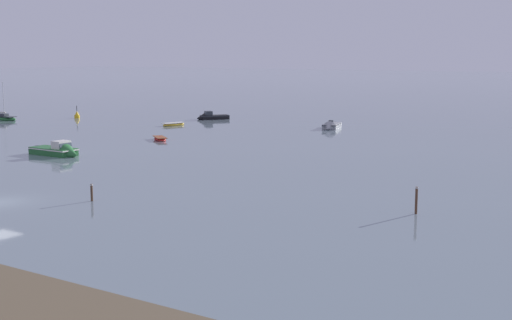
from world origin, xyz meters
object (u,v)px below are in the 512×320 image
object	(u,v)px
motorboat_moored_6	(331,127)
mooring_post_near	(92,193)
channel_buoy	(77,115)
rowboat_moored_1	(160,139)
mooring_post_left	(416,201)
rowboat_moored_5	(174,124)
motorboat_moored_3	(60,152)
sailboat_moored_0	(2,118)
motorboat_moored_2	(210,117)

from	to	relation	value
motorboat_moored_6	mooring_post_near	bearing A→B (deg)	-7.64
motorboat_moored_6	channel_buoy	bearing A→B (deg)	-95.47
rowboat_moored_1	motorboat_moored_6	bearing A→B (deg)	-79.36
mooring_post_left	rowboat_moored_1	bearing A→B (deg)	152.73
rowboat_moored_1	rowboat_moored_5	world-z (taller)	rowboat_moored_5
motorboat_moored_3	motorboat_moored_6	bearing A→B (deg)	74.05
motorboat_moored_6	mooring_post_near	size ratio (longest dim) A/B	4.18
motorboat_moored_3	mooring_post_left	world-z (taller)	mooring_post_left
rowboat_moored_1	mooring_post_near	xyz separation A→B (m)	(20.74, -31.40, 0.47)
sailboat_moored_0	motorboat_moored_2	world-z (taller)	sailboat_moored_0
motorboat_moored_2	mooring_post_near	distance (m)	66.42
motorboat_moored_2	mooring_post_left	size ratio (longest dim) A/B	2.59
motorboat_moored_2	motorboat_moored_3	size ratio (longest dim) A/B	0.83
rowboat_moored_1	mooring_post_near	distance (m)	37.63
rowboat_moored_5	mooring_post_left	xyz separation A→B (m)	(53.05, -37.03, 0.73)
motorboat_moored_2	mooring_post_near	world-z (taller)	motorboat_moored_2
motorboat_moored_3	mooring_post_near	bearing A→B (deg)	-35.55
mooring_post_left	motorboat_moored_3	bearing A→B (deg)	172.71
rowboat_moored_1	motorboat_moored_2	world-z (taller)	motorboat_moored_2
motorboat_moored_2	motorboat_moored_3	bearing A→B (deg)	53.49
mooring_post_near	mooring_post_left	bearing A→B (deg)	23.27
rowboat_moored_5	motorboat_moored_2	bearing A→B (deg)	-157.34
sailboat_moored_0	mooring_post_near	world-z (taller)	sailboat_moored_0
rowboat_moored_1	motorboat_moored_2	bearing A→B (deg)	-28.61
sailboat_moored_0	motorboat_moored_2	size ratio (longest dim) A/B	1.22
sailboat_moored_0	mooring_post_near	bearing A→B (deg)	-37.13
rowboat_moored_5	motorboat_moored_2	world-z (taller)	motorboat_moored_2
rowboat_moored_5	mooring_post_near	xyz separation A→B (m)	(31.16, -46.44, 0.46)
rowboat_moored_5	mooring_post_near	size ratio (longest dim) A/B	2.83
sailboat_moored_0	motorboat_moored_6	size ratio (longest dim) A/B	1.09
rowboat_moored_5	motorboat_moored_2	distance (m)	11.44
rowboat_moored_1	motorboat_moored_3	xyz separation A→B (m)	(0.12, -16.54, 0.21)
rowboat_moored_1	channel_buoy	bearing A→B (deg)	11.26
rowboat_moored_1	motorboat_moored_2	distance (m)	28.99
rowboat_moored_1	motorboat_moored_6	xyz separation A→B (m)	(11.93, 24.22, 0.11)
sailboat_moored_0	rowboat_moored_5	world-z (taller)	sailboat_moored_0
rowboat_moored_5	channel_buoy	bearing A→B (deg)	-76.60
rowboat_moored_5	motorboat_moored_3	distance (m)	33.30
rowboat_moored_5	motorboat_moored_6	bearing A→B (deg)	126.88
channel_buoy	mooring_post_near	xyz separation A→B (m)	(53.04, -46.89, 0.17)
motorboat_moored_3	rowboat_moored_5	bearing A→B (deg)	108.66
rowboat_moored_1	sailboat_moored_0	bearing A→B (deg)	28.05
motorboat_moored_6	rowboat_moored_1	bearing A→B (deg)	-42.87
motorboat_moored_6	mooring_post_near	world-z (taller)	mooring_post_near
sailboat_moored_0	mooring_post_left	distance (m)	87.35
sailboat_moored_0	motorboat_moored_6	distance (m)	55.00
motorboat_moored_3	mooring_post_near	size ratio (longest dim) A/B	4.52
mooring_post_near	motorboat_moored_3	bearing A→B (deg)	144.23
mooring_post_near	rowboat_moored_5	bearing A→B (deg)	123.86
sailboat_moored_0	motorboat_moored_3	distance (m)	46.16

